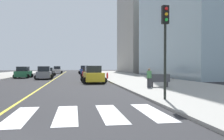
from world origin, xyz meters
TOP-DOWN VIEW (x-y plane):
  - sidewalk_kerb_east at (12.20, 20.00)m, footprint 10.00×120.00m
  - lane_divider_paint at (0.00, 40.00)m, footprint 0.16×80.00m
  - parking_garage_concrete at (27.32, 66.26)m, footprint 18.00×24.00m
  - car_yellow_nearest at (5.15, 21.57)m, footprint 2.92×4.58m
  - car_white_second at (-1.52, 57.52)m, footprint 2.72×4.33m
  - car_red_third at (5.16, 35.95)m, footprint 2.36×3.75m
  - car_black_fourth at (-1.93, 41.46)m, footprint 2.42×3.79m
  - car_blue_fifth at (5.36, 51.85)m, footprint 3.00×4.72m
  - car_green_sixth at (-5.32, 34.45)m, footprint 2.75×4.30m
  - car_gray_seventh at (-1.50, 30.53)m, footprint 2.83×4.42m
  - traffic_light_near_corner at (7.95, 6.55)m, footprint 0.36×0.41m
  - park_bench at (10.37, 13.85)m, footprint 1.81×0.59m
  - pedestrian_waiting_east at (9.25, 13.31)m, footprint 0.41×0.41m
  - fire_hydrant at (7.73, 28.08)m, footprint 0.26×0.26m

SIDE VIEW (x-z plane):
  - lane_divider_paint at x=0.00m, z-range 0.00..0.01m
  - sidewalk_kerb_east at x=12.20m, z-range 0.00..0.15m
  - fire_hydrant at x=7.73m, z-range 0.13..1.02m
  - park_bench at x=10.37m, z-range 0.13..1.25m
  - car_red_third at x=5.16m, z-range -0.05..1.61m
  - car_black_fourth at x=-1.93m, z-range -0.05..1.62m
  - car_green_sixth at x=-5.32m, z-range -0.06..1.83m
  - car_white_second at x=-1.52m, z-range -0.06..1.87m
  - car_gray_seventh at x=-1.50m, z-range -0.06..1.88m
  - car_yellow_nearest at x=5.15m, z-range -0.07..1.95m
  - car_blue_fifth at x=5.36m, z-range -0.07..2.01m
  - pedestrian_waiting_east at x=9.25m, z-range 0.23..1.87m
  - traffic_light_near_corner at x=7.95m, z-range 1.18..6.33m
  - parking_garage_concrete at x=27.32m, z-range 0.00..28.26m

